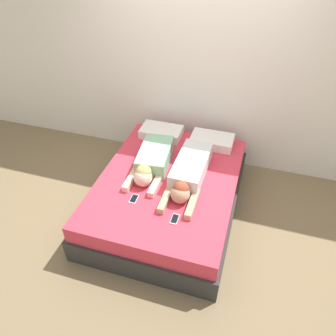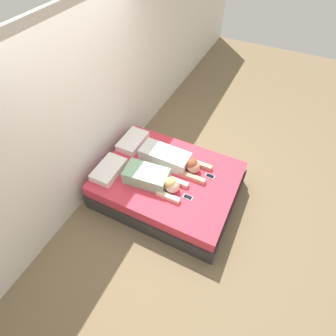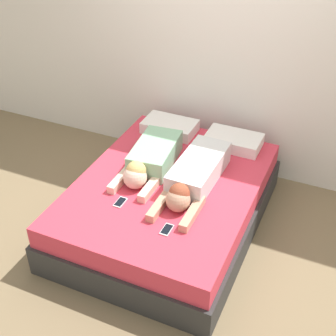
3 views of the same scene
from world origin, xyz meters
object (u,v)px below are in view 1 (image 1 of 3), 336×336
Objects in this scene: pillow_head_left at (161,132)px; cell_phone_right at (175,219)px; person_right at (189,173)px; cell_phone_left at (134,199)px; person_left at (152,162)px; bed at (168,194)px; pillow_head_right at (212,141)px.

cell_phone_right is at bearing -66.98° from pillow_head_left.
cell_phone_left is at bearing -135.11° from person_right.
person_left is 6.73× the size of cell_phone_right.
person_right is at bearing 11.00° from bed.
person_left reaches higher than person_right.
pillow_head_right reaches higher than cell_phone_right.
bed is 0.43m from person_left.
cell_phone_left is at bearing -115.42° from pillow_head_right.
cell_phone_left is (-0.47, -0.46, -0.10)m from person_right.
person_left is at bearing 124.89° from cell_phone_right.
pillow_head_left is 0.68m from pillow_head_right.
pillow_head_right reaches higher than cell_phone_left.
bed is at bearing -67.11° from pillow_head_left.
bed is at bearing -112.89° from pillow_head_right.
cell_phone_left reaches higher than bed.
bed is 15.23× the size of cell_phone_right.
person_left is at bearing 88.52° from cell_phone_left.
pillow_head_right is 0.59× the size of person_left.
person_right is (0.22, 0.04, 0.35)m from bed.
pillow_head_left is 0.49× the size of person_right.
cell_phone_left and cell_phone_right have the same top height.
cell_phone_left is 0.51m from cell_phone_right.
cell_phone_right is (0.02, -0.61, -0.10)m from person_right.
cell_phone_left is (-0.24, -0.42, 0.25)m from bed.
person_right is 0.62m from cell_phone_right.
cell_phone_right is (0.58, -1.37, -0.05)m from pillow_head_left.
person_right is 8.06× the size of cell_phone_right.
cell_phone_right is at bearing -94.00° from pillow_head_right.
pillow_head_right reaches higher than bed.
cell_phone_left is at bearing -91.48° from person_left.
pillow_head_left is at bearing 98.97° from person_left.
bed is 0.41m from person_right.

